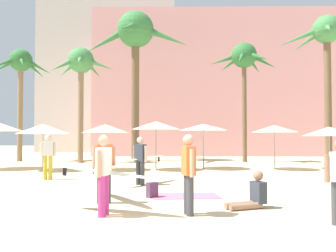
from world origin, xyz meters
name	(u,v)px	position (x,y,z in m)	size (l,w,h in m)	color
ground	(158,227)	(0.00, 0.00, 0.00)	(120.00, 120.00, 0.00)	beige
hotel_pink	(230,89)	(6.05, 28.66, 6.50)	(25.65, 10.26, 13.01)	pink
hotel_tower_gray	(113,16)	(-7.08, 35.93, 16.57)	(15.13, 10.00, 33.14)	#BCB7AD
palm_tree_far_left	(135,39)	(-2.42, 18.33, 8.75)	(7.65, 7.62, 10.72)	brown
palm_tree_left	(244,61)	(5.12, 17.01, 6.79)	(4.54, 4.05, 8.05)	brown
palm_tree_center	(327,42)	(10.31, 16.09, 7.84)	(6.12, 5.95, 9.58)	brown
palm_tree_right	(21,69)	(-10.31, 17.52, 6.40)	(4.26, 4.09, 7.80)	#896B4C
palm_tree_far_right	(81,68)	(-5.74, 16.18, 6.22)	(4.17, 4.38, 7.57)	#896B4C
cafe_umbrella_1	(274,129)	(5.57, 11.66, 2.10)	(2.39, 2.39, 2.29)	gray
cafe_umbrella_2	(105,129)	(-3.15, 11.17, 2.11)	(2.44, 2.44, 2.33)	gray
cafe_umbrella_3	(203,127)	(1.91, 12.00, 2.20)	(2.62, 2.62, 2.37)	gray
cafe_umbrella_4	(43,129)	(-6.28, 11.03, 2.08)	(2.70, 2.70, 2.34)	gray
cafe_umbrella_6	(156,125)	(-0.58, 11.37, 2.27)	(2.55, 2.55, 2.49)	gray
cafe_umbrella_7	(329,131)	(8.45, 11.82, 1.97)	(2.71, 2.71, 2.21)	gray
beach_towel	(186,196)	(0.64, 3.40, 0.01)	(1.90, 1.06, 0.01)	#EF6684
backpack	(152,190)	(-0.31, 3.17, 0.20)	(0.35, 0.35, 0.42)	#4F3250
person_far_right	(105,166)	(-1.48, 2.43, 0.94)	(1.68, 2.48, 1.75)	#3D3D42
person_near_right	(141,159)	(-0.87, 5.83, 0.91)	(1.77, 2.45, 1.69)	#3D3D42
person_near_left	(252,195)	(2.15, 1.72, 0.30)	(1.01, 0.70, 0.88)	#936B51
person_mid_center	(105,172)	(-1.20, 0.99, 0.93)	(2.72, 1.28, 1.72)	#B7337F
person_far_left	(48,155)	(-4.66, 7.20, 0.98)	(0.61, 0.32, 1.78)	gold
person_mid_left	(189,171)	(0.62, 0.99, 0.95)	(0.31, 0.61, 1.74)	#3D3D42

